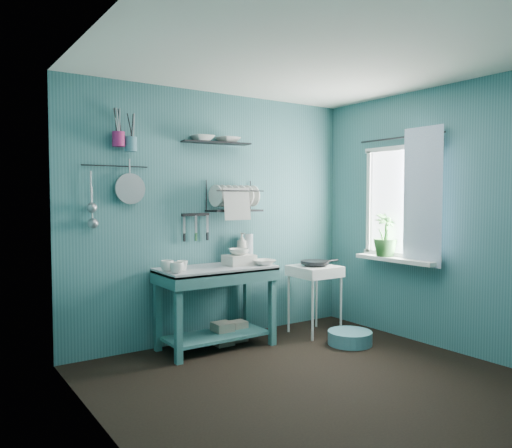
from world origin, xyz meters
TOP-DOWN VIEW (x-y plane):
  - floor at (0.00, 0.00)m, footprint 3.20×3.20m
  - ceiling at (0.00, 0.00)m, footprint 3.20×3.20m
  - wall_back at (0.00, 1.50)m, footprint 3.20×0.00m
  - wall_front at (0.00, -1.50)m, footprint 3.20×0.00m
  - wall_left at (-1.60, 0.00)m, footprint 0.00×3.00m
  - wall_right at (1.60, 0.00)m, footprint 0.00×3.00m
  - work_counter at (-0.18, 1.19)m, footprint 1.15×0.65m
  - mug_left at (-0.66, 1.03)m, footprint 0.12×0.12m
  - mug_mid at (-0.56, 1.13)m, footprint 0.14×0.14m
  - mug_right at (-0.68, 1.19)m, footprint 0.17×0.17m
  - wash_tub at (0.07, 1.17)m, footprint 0.28×0.22m
  - tub_bowl at (0.07, 1.17)m, footprint 0.20×0.19m
  - soap_bottle at (0.24, 1.39)m, footprint 0.12×0.12m
  - water_bottle at (0.34, 1.41)m, footprint 0.09×0.09m
  - counter_bowl at (0.27, 1.04)m, footprint 0.22×0.22m
  - hotplate_stand at (0.93, 1.04)m, footprint 0.53×0.53m
  - frying_pan at (0.93, 1.04)m, footprint 0.30×0.30m
  - knife_strip at (-0.25, 1.47)m, footprint 0.32×0.06m
  - dish_rack at (0.14, 1.37)m, footprint 0.56×0.26m
  - upper_shelf at (-0.06, 1.40)m, footprint 0.72×0.28m
  - shelf_bowl_left at (-0.21, 1.40)m, footprint 0.24×0.24m
  - shelf_bowl_right at (0.08, 1.40)m, footprint 0.25×0.25m
  - utensil_cup_magenta at (-1.03, 1.42)m, footprint 0.11×0.11m
  - utensil_cup_teal at (-0.92, 1.42)m, footprint 0.11×0.11m
  - colander at (-0.92, 1.45)m, footprint 0.28×0.03m
  - ladle_outer at (-1.27, 1.46)m, footprint 0.01×0.01m
  - ladle_inner at (-1.26, 1.46)m, footprint 0.01×0.01m
  - hook_rail at (-1.05, 1.47)m, footprint 0.60×0.01m
  - window_glass at (1.59, 0.45)m, footprint 0.00×1.10m
  - windowsill at (1.50, 0.45)m, footprint 0.16×0.95m
  - curtain at (1.52, 0.15)m, footprint 0.00×1.35m
  - curtain_rod at (1.54, 0.45)m, footprint 0.02×1.05m
  - potted_plant at (1.51, 0.59)m, footprint 0.29×0.29m
  - storage_tin_large at (-0.08, 1.24)m, footprint 0.18×0.18m
  - storage_tin_small at (0.12, 1.27)m, footprint 0.15×0.15m
  - floor_basin at (0.96, 0.54)m, footprint 0.43×0.43m

SIDE VIEW (x-z plane):
  - floor at x=0.00m, z-range 0.00..0.00m
  - floor_basin at x=0.96m, z-range 0.00..0.13m
  - storage_tin_small at x=0.12m, z-range 0.00..0.20m
  - storage_tin_large at x=-0.08m, z-range 0.00..0.22m
  - hotplate_stand at x=0.93m, z-range 0.00..0.72m
  - work_counter at x=-0.18m, z-range 0.00..0.78m
  - frying_pan at x=0.93m, z-range 0.74..0.78m
  - counter_bowl at x=0.27m, z-range 0.78..0.84m
  - windowsill at x=1.50m, z-range 0.79..0.83m
  - mug_mid at x=-0.56m, z-range 0.78..0.88m
  - mug_left at x=-0.66m, z-range 0.78..0.88m
  - mug_right at x=-0.68m, z-range 0.78..0.88m
  - wash_tub at x=0.07m, z-range 0.78..0.88m
  - tub_bowl at x=0.07m, z-range 0.88..0.94m
  - water_bottle at x=0.34m, z-range 0.78..1.06m
  - soap_bottle at x=0.24m, z-range 0.78..1.08m
  - potted_plant at x=1.51m, z-range 0.83..1.28m
  - wall_back at x=0.00m, z-range -0.35..2.85m
  - wall_front at x=0.00m, z-range -0.35..2.85m
  - wall_left at x=-1.60m, z-range -0.25..2.75m
  - wall_right at x=1.60m, z-range -0.25..2.75m
  - knife_strip at x=-0.25m, z-range 1.26..1.29m
  - ladle_inner at x=-1.26m, z-range 1.24..1.54m
  - window_glass at x=1.59m, z-range 0.85..1.95m
  - curtain at x=1.52m, z-range 0.77..2.12m
  - dish_rack at x=0.14m, z-range 1.30..1.62m
  - colander at x=-0.92m, z-range 1.38..1.66m
  - ladle_outer at x=-1.27m, z-range 1.37..1.67m
  - hook_rail at x=-1.05m, z-range 1.72..1.73m
  - utensil_cup_teal at x=-0.92m, z-range 1.86..1.99m
  - utensil_cup_magenta at x=-1.03m, z-range 1.90..2.03m
  - upper_shelf at x=-0.06m, z-range 1.98..1.99m
  - shelf_bowl_left at x=-0.21m, z-range 1.99..2.04m
  - curtain_rod at x=1.54m, z-range 2.04..2.06m
  - shelf_bowl_right at x=0.08m, z-range 2.04..2.10m
  - ceiling at x=0.00m, z-range 2.50..2.50m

